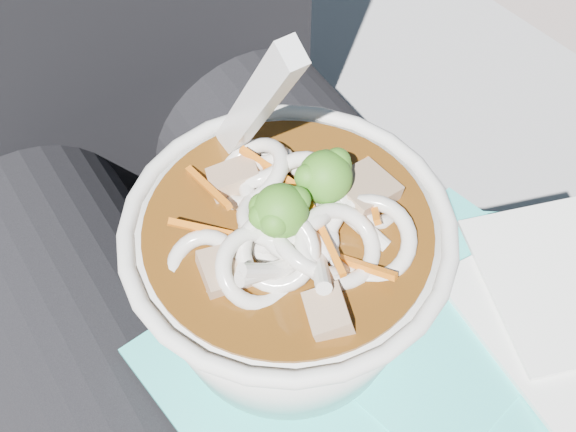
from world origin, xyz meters
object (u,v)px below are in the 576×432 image
stone_ledge (212,395)px  udon_bowl (289,265)px  person_body (217,272)px  lap (285,391)px  plastic_bag (414,358)px

stone_ledge → udon_bowl: (0.00, -0.15, 0.45)m
stone_ledge → udon_bowl: udon_bowl is taller
stone_ledge → udon_bowl: 0.47m
stone_ledge → person_body: 0.33m
lap → plastic_bag: plastic_bag is taller
plastic_bag → udon_bowl: 0.10m
udon_bowl → person_body: bearing=92.2°
lap → stone_ledge: bearing=90.0°
udon_bowl → plastic_bag: bearing=-48.7°
plastic_bag → udon_bowl: (-0.05, 0.06, 0.07)m
lap → plastic_bag: (0.05, -0.06, 0.09)m
stone_ledge → lap: bearing=-90.0°
person_body → udon_bowl: size_ratio=4.66×
stone_ledge → lap: 0.33m
plastic_bag → udon_bowl: udon_bowl is taller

